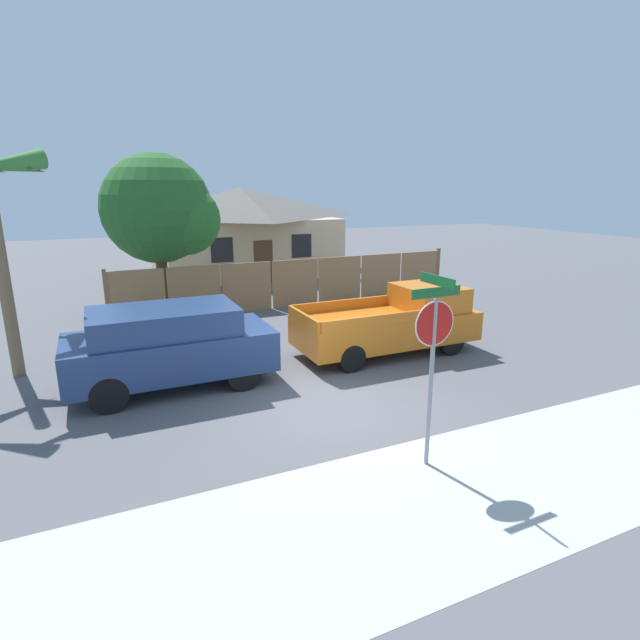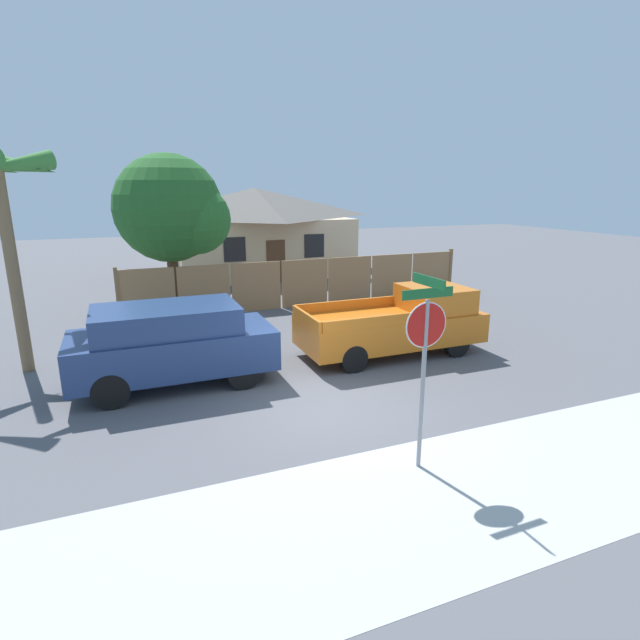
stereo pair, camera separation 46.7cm
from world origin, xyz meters
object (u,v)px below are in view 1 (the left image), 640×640
house (242,229)px  stop_sign (433,341)px  red_suv (170,344)px  orange_pickup (394,322)px  oak_tree (163,211)px

house → stop_sign: size_ratio=2.96×
red_suv → orange_pickup: 5.90m
red_suv → orange_pickup: red_suv is taller
house → oak_tree: 8.83m
house → orange_pickup: bearing=-89.9°
house → orange_pickup: house is taller
orange_pickup → red_suv: bearing=179.7°
oak_tree → orange_pickup: bearing=-56.3°
house → red_suv: house is taller
orange_pickup → stop_sign: size_ratio=1.58×
red_suv → stop_sign: stop_sign is taller
house → stop_sign: house is taller
red_suv → oak_tree: bearing=81.6°
house → stop_sign: bearing=-97.6°
stop_sign → orange_pickup: bearing=62.0°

